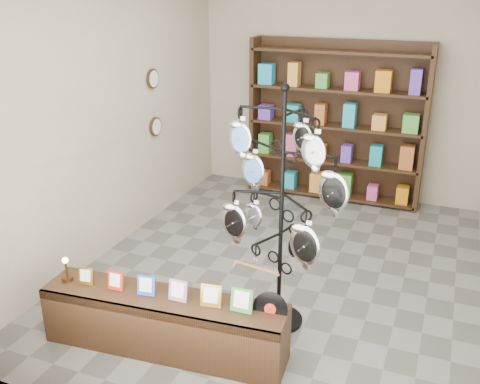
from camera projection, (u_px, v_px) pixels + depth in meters
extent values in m
plane|color=slate|center=(282.00, 269.00, 5.80)|extent=(5.00, 5.00, 0.00)
plane|color=#BCAD97|center=(341.00, 90.00, 7.40)|extent=(4.00, 0.00, 4.00)
plane|color=#BCAD97|center=(157.00, 241.00, 3.09)|extent=(4.00, 0.00, 4.00)
plane|color=#BCAD97|center=(115.00, 117.00, 5.95)|extent=(0.00, 5.00, 5.00)
cylinder|color=black|center=(278.00, 319.00, 4.91)|extent=(0.54, 0.54, 0.03)
cylinder|color=black|center=(281.00, 215.00, 4.52)|extent=(0.04, 0.04, 2.12)
sphere|color=black|center=(285.00, 87.00, 4.13)|extent=(0.07, 0.07, 0.07)
ellipsoid|color=silver|center=(293.00, 247.00, 4.83)|extent=(0.12, 0.06, 0.22)
cube|color=#A76D45|center=(256.00, 267.00, 4.47)|extent=(0.40, 0.08, 0.04)
cube|color=black|center=(164.00, 323.00, 4.44)|extent=(2.09, 0.60, 0.51)
cube|color=gold|center=(86.00, 276.00, 4.51)|extent=(0.14, 0.06, 0.15)
cube|color=red|center=(116.00, 281.00, 4.44)|extent=(0.14, 0.06, 0.16)
cube|color=#263FA5|center=(146.00, 286.00, 4.36)|extent=(0.15, 0.07, 0.17)
cube|color=#E54C33|center=(178.00, 290.00, 4.28)|extent=(0.16, 0.07, 0.18)
cube|color=gold|center=(211.00, 296.00, 4.20)|extent=(0.17, 0.07, 0.19)
cube|color=#337233|center=(242.00, 300.00, 4.13)|extent=(0.18, 0.07, 0.20)
cylinder|color=black|center=(270.00, 309.00, 4.14)|extent=(0.29, 0.09, 0.28)
cylinder|color=red|center=(270.00, 309.00, 4.14)|extent=(0.10, 0.03, 0.09)
cylinder|color=#452A13|center=(68.00, 279.00, 4.59)|extent=(0.09, 0.09, 0.04)
cylinder|color=#452A13|center=(66.00, 270.00, 4.56)|extent=(0.02, 0.02, 0.13)
sphere|color=#FFBF59|center=(65.00, 260.00, 4.52)|extent=(0.05, 0.05, 0.05)
cube|color=black|center=(338.00, 120.00, 7.50)|extent=(2.40, 0.04, 2.20)
cube|color=black|center=(255.00, 115.00, 7.77)|extent=(0.06, 0.36, 2.20)
cube|color=black|center=(425.00, 130.00, 6.95)|extent=(0.06, 0.36, 2.20)
cube|color=black|center=(331.00, 193.00, 7.74)|extent=(2.36, 0.36, 0.04)
cube|color=black|center=(333.00, 160.00, 7.56)|extent=(2.36, 0.36, 0.03)
cube|color=black|center=(335.00, 126.00, 7.38)|extent=(2.36, 0.36, 0.04)
cube|color=black|center=(338.00, 90.00, 7.20)|extent=(2.36, 0.36, 0.04)
cube|color=black|center=(340.00, 51.00, 7.01)|extent=(2.36, 0.36, 0.04)
cylinder|color=black|center=(153.00, 79.00, 6.52)|extent=(0.03, 0.24, 0.24)
cylinder|color=black|center=(156.00, 127.00, 6.74)|extent=(0.03, 0.24, 0.24)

